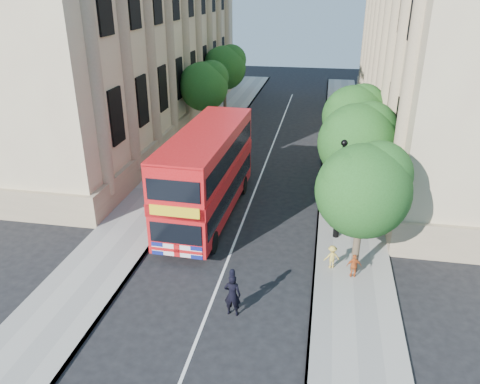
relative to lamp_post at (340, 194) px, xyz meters
The scene contains 17 objects.
ground 8.20m from the lamp_post, 129.81° to the right, with size 120.00×120.00×0.00m, color black.
pavement_right 4.75m from the lamp_post, 79.38° to the left, with size 3.50×80.00×0.12m, color gray.
pavement_left 11.73m from the lamp_post, 159.59° to the left, with size 3.50×80.00×0.12m, color gray.
building_right 21.06m from the lamp_post, 63.95° to the left, with size 12.00×38.00×18.00m, color tan.
building_left 26.82m from the lamp_post, 136.25° to the left, with size 12.00×38.00×18.00m, color tan.
tree_right_near 3.54m from the lamp_post, 74.15° to the right, with size 4.00×4.00×6.08m.
tree_right_mid 3.70m from the lamp_post, 74.48° to the left, with size 4.20×4.20×6.37m.
tree_right_far 9.25m from the lamp_post, 84.67° to the left, with size 4.00×4.00×6.15m.
tree_left_far 19.52m from the lamp_post, 124.35° to the left, with size 4.00×4.00×6.30m.
tree_left_back 26.51m from the lamp_post, 114.51° to the left, with size 4.20×4.20×6.65m.
lamp_post is the anchor object (origin of this frame).
double_decker_bus 7.13m from the lamp_post, 169.60° to the left, with size 3.10×10.58×4.85m.
box_van 10.03m from the lamp_post, 138.37° to the left, with size 2.56×5.29×2.92m.
police_constable 8.09m from the lamp_post, 120.29° to the right, with size 0.66×0.43×1.82m, color black.
woman_pedestrian 2.06m from the lamp_post, 40.28° to the left, with size 0.88×0.68×1.80m, color beige.
child_a 4.03m from the lamp_post, 78.05° to the right, with size 0.65×0.27×1.10m, color #CC5B24.
child_b 3.47m from the lamp_post, 94.09° to the right, with size 0.72×0.41×1.11m, color gold.
Camera 1 is at (4.03, -15.46, 11.91)m, focal length 35.00 mm.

